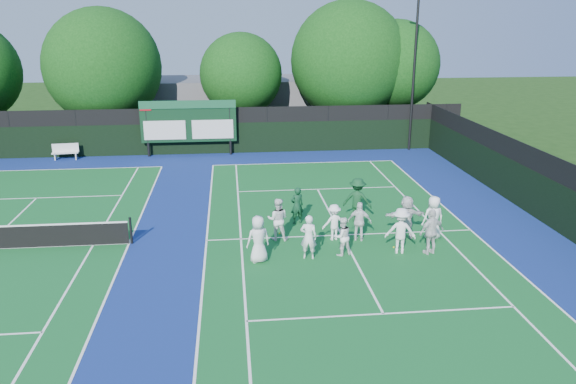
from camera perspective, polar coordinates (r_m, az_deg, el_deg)
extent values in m
plane|color=#19390F|center=(22.21, 5.98, -5.35)|extent=(120.00, 120.00, 0.00)
cube|color=navy|center=(22.74, -9.57, -4.94)|extent=(34.00, 32.00, 0.01)
cube|color=#125C25|center=(23.11, 5.48, -4.38)|extent=(10.97, 23.77, 0.00)
cube|color=white|center=(34.28, 1.59, 2.98)|extent=(10.97, 0.08, 0.00)
cube|color=white|center=(22.71, -8.27, -4.88)|extent=(0.08, 23.77, 0.00)
cube|color=white|center=(24.75, 18.05, -3.68)|extent=(0.08, 23.77, 0.00)
cube|color=white|center=(22.68, -4.80, -4.78)|extent=(0.08, 23.77, 0.00)
cube|color=white|center=(24.24, 15.08, -3.86)|extent=(0.08, 23.77, 0.00)
cube|color=white|center=(17.50, 9.66, -12.09)|extent=(8.23, 0.08, 0.00)
cube|color=white|center=(29.05, 3.01, 0.29)|extent=(8.23, 0.08, 0.00)
cube|color=white|center=(23.11, 5.48, -4.37)|extent=(0.08, 12.80, 0.00)
cube|color=white|center=(35.31, -21.57, 2.17)|extent=(10.97, 0.08, 0.00)
cube|color=white|center=(23.05, -15.85, -5.05)|extent=(0.08, 23.77, 0.00)
cube|color=white|center=(23.33, -19.17, -5.09)|extent=(0.08, 23.77, 0.00)
cube|color=white|center=(30.27, -24.18, -0.56)|extent=(8.23, 0.08, 0.00)
cube|color=black|center=(36.83, -8.38, 5.39)|extent=(34.00, 0.08, 2.00)
cube|color=black|center=(36.55, -8.48, 7.69)|extent=(34.00, 0.05, 1.00)
cube|color=black|center=(26.06, 25.34, -1.18)|extent=(0.08, 32.00, 2.00)
cube|color=black|center=(25.66, 25.77, 2.00)|extent=(0.05, 32.00, 1.00)
cylinder|color=black|center=(36.62, -14.12, 6.18)|extent=(0.16, 0.16, 3.50)
cylinder|color=black|center=(36.26, -5.91, 6.50)|extent=(0.16, 0.16, 3.50)
cube|color=black|center=(36.27, -10.07, 7.05)|extent=(6.00, 0.15, 2.60)
cube|color=#154B2D|center=(35.99, -10.18, 8.75)|extent=(6.00, 0.05, 0.50)
cube|color=silver|center=(36.40, -12.41, 6.15)|extent=(2.60, 0.04, 1.20)
cube|color=silver|center=(36.18, -7.66, 6.34)|extent=(2.60, 0.04, 1.20)
cube|color=maroon|center=(36.28, -14.31, 8.39)|extent=(0.70, 0.04, 0.50)
cube|color=#5B5B60|center=(44.56, -2.87, 8.93)|extent=(18.00, 6.00, 4.00)
cylinder|color=black|center=(37.82, 12.65, 11.61)|extent=(0.16, 0.16, 10.00)
cylinder|color=black|center=(22.83, -15.67, -3.80)|extent=(0.10, 0.10, 1.10)
cube|color=silver|center=(37.65, -21.69, 3.72)|extent=(1.61, 0.59, 0.06)
cube|color=silver|center=(37.74, -21.68, 4.21)|extent=(1.57, 0.24, 0.53)
cube|color=silver|center=(37.88, -22.57, 3.34)|extent=(0.10, 0.37, 0.42)
cube|color=silver|center=(37.53, -20.72, 3.43)|extent=(0.10, 0.37, 0.42)
cylinder|color=black|center=(41.04, -17.74, 6.28)|extent=(0.44, 0.44, 2.42)
sphere|color=#0D3A0E|center=(40.51, -18.28, 12.01)|extent=(7.78, 7.78, 7.78)
sphere|color=#0D3A0E|center=(40.75, -17.25, 11.03)|extent=(5.45, 5.45, 5.45)
cylinder|color=black|center=(40.18, -4.67, 6.96)|extent=(0.44, 0.44, 2.61)
sphere|color=#0D3A0E|center=(39.71, -4.79, 11.84)|extent=(5.69, 5.69, 5.69)
sphere|color=#0D3A0E|center=(40.08, -3.91, 11.09)|extent=(3.98, 3.98, 3.98)
cylinder|color=black|center=(41.06, 6.01, 7.12)|extent=(0.44, 0.44, 2.57)
sphere|color=#0D3A0E|center=(40.51, 6.21, 13.19)|extent=(8.19, 8.19, 8.19)
sphere|color=#0D3A0E|center=(41.00, 6.92, 12.06)|extent=(5.73, 5.73, 5.73)
cylinder|color=black|center=(41.84, 10.53, 7.37)|extent=(0.44, 0.44, 2.94)
sphere|color=#0D3A0E|center=(41.36, 10.83, 12.59)|extent=(6.26, 6.26, 6.26)
sphere|color=#0D3A0E|center=(41.88, 11.46, 11.75)|extent=(4.38, 4.38, 4.38)
sphere|color=yellow|center=(23.12, -0.86, -4.22)|extent=(0.07, 0.07, 0.07)
sphere|color=yellow|center=(25.09, 8.17, -2.63)|extent=(0.07, 0.07, 0.07)
sphere|color=yellow|center=(22.15, 10.69, -5.54)|extent=(0.07, 0.07, 0.07)
sphere|color=yellow|center=(24.08, -1.07, -3.32)|extent=(0.07, 0.07, 0.07)
imported|color=silver|center=(20.32, -3.03, -4.81)|extent=(0.99, 0.78, 1.77)
imported|color=white|center=(20.58, 2.11, -4.59)|extent=(0.69, 0.53, 1.70)
imported|color=white|center=(21.01, 5.51, -4.51)|extent=(0.87, 0.77, 1.49)
imported|color=white|center=(21.46, 11.37, -3.88)|extent=(1.27, 0.91, 1.78)
imported|color=silver|center=(21.64, 14.37, -3.94)|extent=(1.12, 0.72, 1.76)
imported|color=white|center=(22.27, -1.05, -2.79)|extent=(0.94, 0.79, 1.73)
imported|color=white|center=(22.40, 4.68, -3.08)|extent=(1.05, 0.73, 1.48)
imported|color=white|center=(22.39, 7.29, -3.00)|extent=(1.02, 0.68, 1.61)
imported|color=silver|center=(22.92, 11.92, -2.52)|extent=(1.69, 0.64, 1.79)
imported|color=white|center=(23.10, 14.54, -2.54)|extent=(0.94, 0.68, 1.79)
imported|color=#0F3820|center=(24.05, 0.92, -1.38)|extent=(0.68, 0.54, 1.62)
imported|color=#103D1E|center=(24.45, 7.05, -0.79)|extent=(1.43, 1.13, 1.95)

